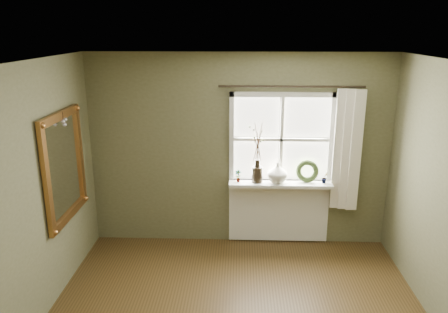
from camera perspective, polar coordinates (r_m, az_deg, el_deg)
ceiling at (r=3.36m, az=2.03°, el=11.51°), size 4.50×4.50×0.00m
wall_back at (r=5.87m, az=1.99°, el=0.77°), size 4.00×0.10×2.60m
window_frame at (r=5.78m, az=7.47°, el=2.24°), size 1.36×0.06×1.24m
window_sill at (r=5.84m, az=7.35°, el=-3.55°), size 1.36×0.26×0.04m
window_apron at (r=6.11m, az=7.11°, el=-7.07°), size 1.36×0.04×0.88m
dark_jug at (r=5.78m, az=4.35°, el=-2.36°), size 0.19×0.19×0.21m
cream_vase at (r=5.79m, az=6.99°, el=-2.09°), size 0.28×0.28×0.27m
wreath at (r=5.88m, az=10.80°, el=-2.19°), size 0.31×0.17×0.31m
potted_plant_left at (r=5.79m, az=1.85°, el=-2.55°), size 0.10×0.08×0.17m
potted_plant_right at (r=5.90m, az=13.01°, el=-2.70°), size 0.10×0.09×0.15m
curtain at (r=5.85m, az=15.73°, el=0.76°), size 0.36×0.12×1.59m
curtain_rod at (r=5.60m, az=8.82°, el=9.03°), size 1.84×0.03×0.03m
gilt_mirror at (r=5.23m, az=-20.13°, el=-1.21°), size 0.10×1.05×1.25m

